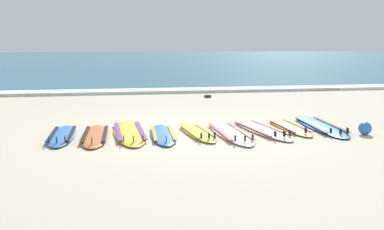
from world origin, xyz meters
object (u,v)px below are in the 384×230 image
(surfboard_4, at_px, (197,132))
(surfboard_3, at_px, (163,134))
(surfboard_2, at_px, (130,132))
(surfboard_5, at_px, (230,132))
(surfboard_7, at_px, (290,127))
(surfboard_6, at_px, (261,129))
(surfboard_1, at_px, (95,135))
(beach_ball, at_px, (365,128))
(surfboard_0, at_px, (62,135))
(surfboard_8, at_px, (320,126))

(surfboard_4, bearing_deg, surfboard_3, -174.22)
(surfboard_2, xyz_separation_m, surfboard_5, (2.04, -0.33, 0.00))
(surfboard_5, relative_size, surfboard_7, 1.22)
(surfboard_6, bearing_deg, surfboard_1, -178.83)
(surfboard_4, xyz_separation_m, surfboard_6, (1.40, 0.09, -0.00))
(surfboard_3, xyz_separation_m, beach_ball, (4.08, -0.53, 0.10))
(surfboard_4, xyz_separation_m, surfboard_5, (0.66, -0.11, -0.00))
(surfboard_1, xyz_separation_m, surfboard_2, (0.68, 0.20, 0.00))
(surfboard_1, xyz_separation_m, beach_ball, (5.43, -0.63, 0.10))
(surfboard_1, height_order, surfboard_4, same)
(surfboard_0, bearing_deg, surfboard_2, 3.53)
(surfboard_7, bearing_deg, surfboard_4, -173.84)
(surfboard_5, distance_m, surfboard_7, 1.46)
(surfboard_5, xyz_separation_m, surfboard_8, (2.15, 0.35, -0.00))
(surfboard_0, height_order, surfboard_7, same)
(surfboard_0, distance_m, beach_ball, 6.13)
(surfboard_0, xyz_separation_m, surfboard_4, (2.71, -0.14, 0.00))
(surfboard_6, xyz_separation_m, surfboard_8, (1.41, 0.14, -0.00))
(surfboard_2, distance_m, surfboard_4, 1.40)
(surfboard_0, height_order, surfboard_8, same)
(surfboard_4, relative_size, beach_ball, 7.42)
(surfboard_7, relative_size, surfboard_8, 0.78)
(surfboard_3, height_order, surfboard_6, same)
(surfboard_4, bearing_deg, surfboard_5, -9.42)
(surfboard_3, height_order, surfboard_4, same)
(surfboard_1, relative_size, surfboard_4, 1.08)
(surfboard_2, distance_m, surfboard_5, 2.07)
(surfboard_0, relative_size, beach_ball, 7.64)
(surfboard_5, bearing_deg, surfboard_8, 9.20)
(surfboard_7, relative_size, beach_ball, 7.53)
(surfboard_1, xyz_separation_m, surfboard_4, (2.06, -0.02, 0.00))
(beach_ball, bearing_deg, surfboard_4, 169.87)
(surfboard_1, height_order, surfboard_2, same)
(surfboard_7, bearing_deg, surfboard_6, -169.19)
(surfboard_1, distance_m, surfboard_4, 2.06)
(surfboard_6, bearing_deg, surfboard_7, 10.81)
(surfboard_6, distance_m, surfboard_8, 1.42)
(surfboard_2, bearing_deg, beach_ball, -9.86)
(surfboard_3, height_order, surfboard_8, same)
(surfboard_3, bearing_deg, surfboard_6, 4.49)
(surfboard_8, distance_m, beach_ball, 1.01)
(surfboard_1, bearing_deg, surfboard_6, 1.17)
(surfboard_0, height_order, surfboard_5, same)
(surfboard_0, relative_size, surfboard_6, 0.84)
(surfboard_2, bearing_deg, surfboard_0, -176.47)
(surfboard_4, distance_m, surfboard_5, 0.67)
(surfboard_6, height_order, beach_ball, beach_ball)
(surfboard_2, height_order, beach_ball, beach_ball)
(surfboard_5, distance_m, beach_ball, 2.75)
(surfboard_0, relative_size, surfboard_5, 0.83)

